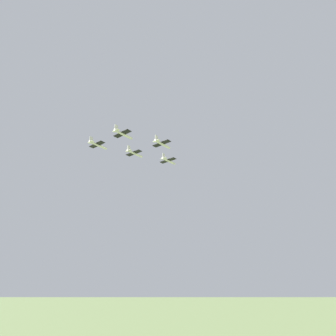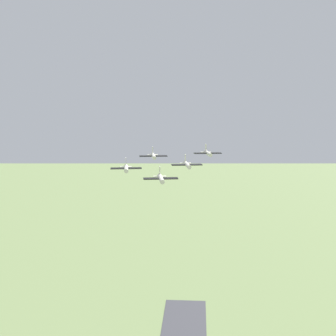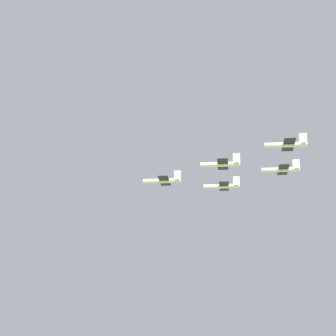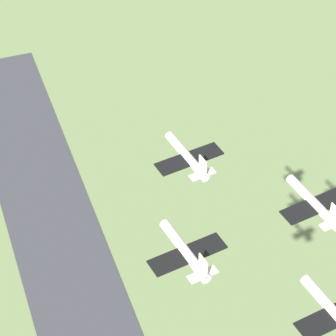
{
  "view_description": "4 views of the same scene",
  "coord_description": "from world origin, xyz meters",
  "px_view_note": "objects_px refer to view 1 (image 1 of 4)",
  "views": [
    {
      "loc": [
        41.77,
        9.09,
        78.86
      ],
      "look_at": [
        -55.57,
        30.43,
        119.62
      ],
      "focal_mm": 28.0,
      "sensor_mm": 36.0,
      "label": 1
    },
    {
      "loc": [
        -109.68,
        113.14,
        140.16
      ],
      "look_at": [
        -60.98,
        36.38,
        126.38
      ],
      "focal_mm": 50.0,
      "sensor_mm": 36.0,
      "label": 2
    },
    {
      "loc": [
        -152.01,
        -61.96,
        86.07
      ],
      "look_at": [
        -54.86,
        29.7,
        125.68
      ],
      "focal_mm": 70.0,
      "sensor_mm": 36.0,
      "label": 3
    },
    {
      "loc": [
        -47.42,
        -32.5,
        178.84
      ],
      "look_at": [
        -57.55,
        30.28,
        121.28
      ],
      "focal_mm": 85.0,
      "sensor_mm": 36.0,
      "label": 4
    }
  ],
  "objects_px": {
    "jet_3": "(97,145)",
    "jet_4": "(123,134)",
    "jet_2": "(162,144)",
    "jet_0": "(168,161)",
    "jet_1": "(134,153)"
  },
  "relations": [
    {
      "from": "jet_4",
      "to": "jet_2",
      "type": "bearing_deg",
      "value": 59.53
    },
    {
      "from": "jet_2",
      "to": "jet_3",
      "type": "height_order",
      "value": "jet_3"
    },
    {
      "from": "jet_2",
      "to": "jet_0",
      "type": "bearing_deg",
      "value": 120.47
    },
    {
      "from": "jet_3",
      "to": "jet_4",
      "type": "xyz_separation_m",
      "value": [
        11.62,
        9.0,
        -0.6
      ]
    },
    {
      "from": "jet_0",
      "to": "jet_2",
      "type": "bearing_deg",
      "value": -59.53
    },
    {
      "from": "jet_2",
      "to": "jet_4",
      "type": "relative_size",
      "value": 1.0
    },
    {
      "from": "jet_3",
      "to": "jet_0",
      "type": "bearing_deg",
      "value": 59.53
    },
    {
      "from": "jet_0",
      "to": "jet_4",
      "type": "distance_m",
      "value": 25.05
    },
    {
      "from": "jet_3",
      "to": "jet_2",
      "type": "bearing_deg",
      "value": 29.54
    },
    {
      "from": "jet_0",
      "to": "jet_4",
      "type": "height_order",
      "value": "jet_4"
    },
    {
      "from": "jet_3",
      "to": "jet_4",
      "type": "height_order",
      "value": "jet_3"
    },
    {
      "from": "jet_3",
      "to": "jet_4",
      "type": "relative_size",
      "value": 1.0
    },
    {
      "from": "jet_2",
      "to": "jet_4",
      "type": "xyz_separation_m",
      "value": [
        1.85,
        -14.38,
        1.33
      ]
    },
    {
      "from": "jet_2",
      "to": "jet_4",
      "type": "height_order",
      "value": "jet_4"
    },
    {
      "from": "jet_4",
      "to": "jet_1",
      "type": "bearing_deg",
      "value": 120.47
    }
  ]
}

